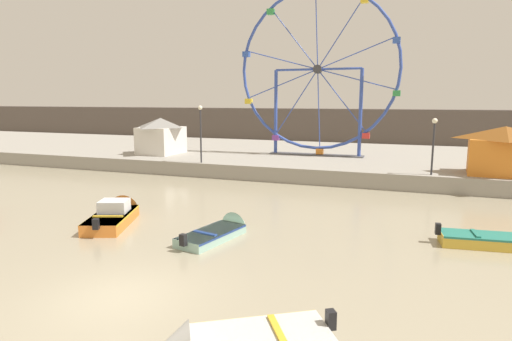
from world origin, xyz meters
TOP-DOWN VIEW (x-y plane):
  - ground_plane at (0.00, 0.00)m, footprint 240.00×240.00m
  - quay_promenade at (0.00, 27.33)m, footprint 110.00×18.72m
  - distant_town_skyline at (0.00, 47.31)m, footprint 140.00×3.00m
  - motorboat_orange_hull at (-5.14, 6.67)m, footprint 2.99×4.80m
  - motorboat_seafoam at (0.47, 6.36)m, footprint 2.12×4.25m
  - motorboat_mustard_yellow at (11.41, 8.56)m, footprint 4.54×1.65m
  - ferris_wheel_blue_frame at (0.32, 25.43)m, footprint 12.97×1.20m
  - carnival_booth_white_ticket at (-12.29, 22.00)m, footprint 3.40×3.97m
  - carnival_booth_orange_canopy at (13.06, 20.01)m, footprint 4.53×3.55m
  - promenade_lamp_near at (8.99, 18.60)m, footprint 0.32×0.32m
  - promenade_lamp_far at (-6.69, 18.43)m, footprint 0.32×0.32m

SIDE VIEW (x-z plane):
  - ground_plane at x=0.00m, z-range 0.00..0.00m
  - motorboat_seafoam at x=0.47m, z-range -0.42..0.83m
  - motorboat_mustard_yellow at x=11.41m, z-range -0.31..0.83m
  - motorboat_orange_hull at x=-5.14m, z-range -0.44..1.11m
  - quay_promenade at x=0.00m, z-range 0.00..1.05m
  - distant_town_skyline at x=0.00m, z-range 0.00..4.40m
  - carnival_booth_orange_canopy at x=13.06m, z-range 1.11..4.10m
  - carnival_booth_white_ticket at x=-12.29m, z-range 1.11..4.15m
  - promenade_lamp_near at x=8.99m, z-range 1.62..5.09m
  - promenade_lamp_far at x=-6.69m, z-range 1.67..5.82m
  - ferris_wheel_blue_frame at x=0.32m, z-range 1.08..14.53m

